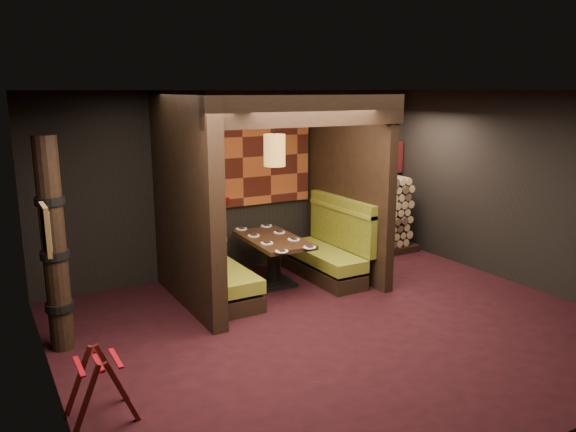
{
  "coord_description": "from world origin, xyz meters",
  "views": [
    {
      "loc": [
        -3.76,
        -5.27,
        2.86
      ],
      "look_at": [
        0.0,
        1.3,
        1.15
      ],
      "focal_mm": 35.0,
      "sensor_mm": 36.0,
      "label": 1
    }
  ],
  "objects_px": {
    "booth_bench_right": "(329,252)",
    "luggage_rack": "(100,384)",
    "booth_bench_left": "(215,272)",
    "firewood_stack": "(371,216)",
    "dining_table": "(273,253)",
    "totem_column": "(54,247)",
    "pendant_lamp": "(275,150)"
  },
  "relations": [
    {
      "from": "booth_bench_left",
      "to": "luggage_rack",
      "type": "height_order",
      "value": "booth_bench_left"
    },
    {
      "from": "dining_table",
      "to": "firewood_stack",
      "type": "distance_m",
      "value": 2.34
    },
    {
      "from": "booth_bench_right",
      "to": "dining_table",
      "type": "distance_m",
      "value": 0.92
    },
    {
      "from": "booth_bench_right",
      "to": "firewood_stack",
      "type": "distance_m",
      "value": 1.55
    },
    {
      "from": "luggage_rack",
      "to": "firewood_stack",
      "type": "height_order",
      "value": "firewood_stack"
    },
    {
      "from": "luggage_rack",
      "to": "totem_column",
      "type": "height_order",
      "value": "totem_column"
    },
    {
      "from": "booth_bench_right",
      "to": "totem_column",
      "type": "height_order",
      "value": "totem_column"
    },
    {
      "from": "totem_column",
      "to": "pendant_lamp",
      "type": "bearing_deg",
      "value": 11.51
    },
    {
      "from": "pendant_lamp",
      "to": "totem_column",
      "type": "xyz_separation_m",
      "value": [
        -3.07,
        -0.63,
        -0.83
      ]
    },
    {
      "from": "dining_table",
      "to": "totem_column",
      "type": "height_order",
      "value": "totem_column"
    },
    {
      "from": "dining_table",
      "to": "luggage_rack",
      "type": "bearing_deg",
      "value": -142.15
    },
    {
      "from": "booth_bench_left",
      "to": "pendant_lamp",
      "type": "xyz_separation_m",
      "value": [
        0.98,
        0.08,
        1.62
      ]
    },
    {
      "from": "booth_bench_right",
      "to": "dining_table",
      "type": "relative_size",
      "value": 1.14
    },
    {
      "from": "booth_bench_right",
      "to": "firewood_stack",
      "type": "height_order",
      "value": "firewood_stack"
    },
    {
      "from": "booth_bench_left",
      "to": "luggage_rack",
      "type": "bearing_deg",
      "value": -132.39
    },
    {
      "from": "luggage_rack",
      "to": "totem_column",
      "type": "bearing_deg",
      "value": 92.78
    },
    {
      "from": "booth_bench_right",
      "to": "totem_column",
      "type": "xyz_separation_m",
      "value": [
        -3.98,
        -0.55,
        0.79
      ]
    },
    {
      "from": "booth_bench_right",
      "to": "luggage_rack",
      "type": "xyz_separation_m",
      "value": [
        -3.9,
        -2.2,
        -0.07
      ]
    },
    {
      "from": "booth_bench_left",
      "to": "luggage_rack",
      "type": "relative_size",
      "value": 2.42
    },
    {
      "from": "booth_bench_left",
      "to": "totem_column",
      "type": "distance_m",
      "value": 2.3
    },
    {
      "from": "luggage_rack",
      "to": "dining_table",
      "type": "bearing_deg",
      "value": 37.85
    },
    {
      "from": "pendant_lamp",
      "to": "totem_column",
      "type": "distance_m",
      "value": 3.25
    },
    {
      "from": "pendant_lamp",
      "to": "totem_column",
      "type": "bearing_deg",
      "value": -168.49
    },
    {
      "from": "totem_column",
      "to": "firewood_stack",
      "type": "distance_m",
      "value": 5.5
    },
    {
      "from": "dining_table",
      "to": "firewood_stack",
      "type": "height_order",
      "value": "firewood_stack"
    },
    {
      "from": "pendant_lamp",
      "to": "luggage_rack",
      "type": "distance_m",
      "value": 4.12
    },
    {
      "from": "pendant_lamp",
      "to": "luggage_rack",
      "type": "height_order",
      "value": "pendant_lamp"
    },
    {
      "from": "booth_bench_left",
      "to": "pendant_lamp",
      "type": "bearing_deg",
      "value": 4.41
    },
    {
      "from": "booth_bench_right",
      "to": "totem_column",
      "type": "bearing_deg",
      "value": -172.14
    },
    {
      "from": "pendant_lamp",
      "to": "totem_column",
      "type": "height_order",
      "value": "pendant_lamp"
    },
    {
      "from": "pendant_lamp",
      "to": "firewood_stack",
      "type": "height_order",
      "value": "pendant_lamp"
    },
    {
      "from": "firewood_stack",
      "to": "luggage_rack",
      "type": "bearing_deg",
      "value": -151.11
    }
  ]
}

